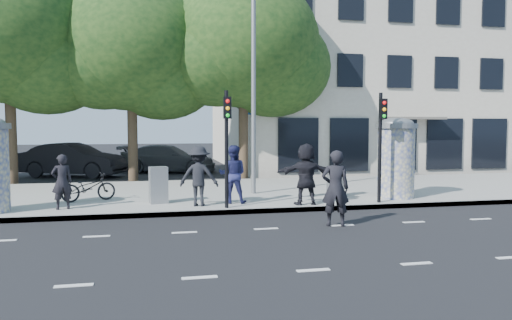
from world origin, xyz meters
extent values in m
plane|color=black|center=(0.00, 0.00, 0.00)|extent=(120.00, 120.00, 0.00)
cube|color=gray|center=(0.00, 7.50, 0.07)|extent=(40.00, 8.00, 0.15)
cube|color=slate|center=(0.00, 3.55, 0.07)|extent=(40.00, 0.10, 0.16)
cube|color=silver|center=(0.00, -2.20, 0.00)|extent=(32.00, 0.12, 0.01)
cube|color=silver|center=(0.00, 1.40, 0.00)|extent=(32.00, 0.12, 0.01)
cylinder|color=beige|center=(5.20, 4.70, 1.30)|extent=(1.20, 1.20, 2.30)
cylinder|color=slate|center=(5.20, 4.70, 2.53)|extent=(1.36, 1.36, 0.16)
ellipsoid|color=slate|center=(5.20, 4.70, 2.61)|extent=(1.10, 1.10, 0.38)
cylinder|color=black|center=(-0.60, 3.85, 1.85)|extent=(0.11, 0.11, 3.40)
cube|color=black|center=(-0.60, 3.67, 3.05)|extent=(0.22, 0.14, 0.62)
cylinder|color=black|center=(4.20, 3.85, 1.85)|extent=(0.11, 0.11, 3.40)
cube|color=black|center=(4.20, 3.67, 3.05)|extent=(0.22, 0.14, 0.62)
cylinder|color=slate|center=(0.80, 6.70, 4.15)|extent=(0.16, 0.16, 8.00)
cylinder|color=#38281C|center=(-8.50, 12.50, 2.36)|extent=(0.44, 0.44, 4.73)
ellipsoid|color=black|center=(-8.50, 12.50, 6.51)|extent=(7.20, 7.20, 6.12)
cylinder|color=#38281C|center=(-3.50, 12.70, 2.21)|extent=(0.44, 0.44, 4.41)
ellipsoid|color=black|center=(-3.50, 12.70, 6.08)|extent=(6.80, 6.80, 5.78)
cylinder|color=#38281C|center=(1.50, 12.30, 2.29)|extent=(0.44, 0.44, 4.59)
ellipsoid|color=black|center=(1.50, 12.30, 6.32)|extent=(7.00, 7.00, 5.95)
cube|color=#B4A997|center=(12.00, 20.00, 6.00)|extent=(20.00, 15.00, 12.00)
cube|color=black|center=(12.00, 12.45, 1.60)|extent=(18.00, 0.10, 2.60)
cube|color=#59544C|center=(10.00, 12.10, 2.90)|extent=(3.20, 0.90, 0.12)
cube|color=#194C8C|center=(2.50, 12.45, 3.20)|extent=(1.60, 0.06, 0.30)
imported|color=black|center=(-5.24, 4.59, 0.94)|extent=(0.66, 0.53, 1.58)
imported|color=navy|center=(-0.28, 4.68, 1.04)|extent=(1.02, 0.88, 1.79)
imported|color=black|center=(-1.35, 4.39, 1.04)|extent=(1.28, 0.93, 1.78)
imported|color=black|center=(1.84, 3.94, 1.08)|extent=(1.76, 0.72, 1.86)
imported|color=black|center=(1.80, 1.40, 0.96)|extent=(0.79, 0.61, 1.93)
imported|color=black|center=(-4.68, 6.03, 0.59)|extent=(1.11, 1.78, 0.88)
cube|color=gray|center=(-2.52, 5.13, 0.71)|extent=(0.59, 0.47, 1.13)
cube|color=slate|center=(3.33, 5.30, 0.66)|extent=(0.57, 0.48, 1.03)
imported|color=black|center=(-6.46, 15.54, 0.84)|extent=(3.52, 5.37, 1.67)
imported|color=#53535A|center=(-1.78, 16.91, 0.74)|extent=(3.43, 5.49, 1.48)
camera|label=1|loc=(-2.80, -10.41, 2.55)|focal=35.00mm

